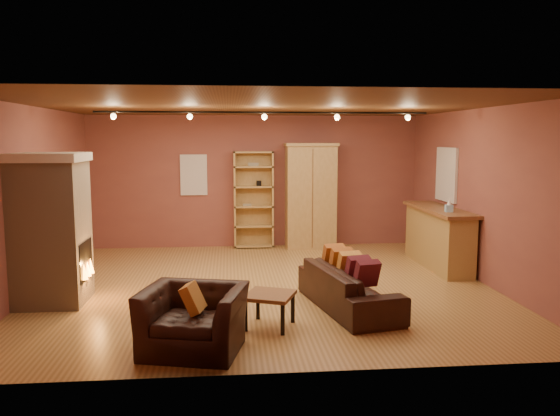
{
  "coord_description": "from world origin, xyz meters",
  "views": [
    {
      "loc": [
        -0.56,
        -8.39,
        2.32
      ],
      "look_at": [
        0.25,
        0.2,
        1.21
      ],
      "focal_mm": 35.0,
      "sensor_mm": 36.0,
      "label": 1
    }
  ],
  "objects": [
    {
      "name": "floor",
      "position": [
        0.0,
        0.0,
        0.0
      ],
      "size": [
        7.0,
        7.0,
        0.0
      ],
      "primitive_type": "plane",
      "color": "olive",
      "rests_on": "ground"
    },
    {
      "name": "ceiling",
      "position": [
        0.0,
        0.0,
        2.8
      ],
      "size": [
        7.0,
        7.0,
        0.0
      ],
      "primitive_type": "plane",
      "rotation": [
        3.14,
        0.0,
        0.0
      ],
      "color": "brown",
      "rests_on": "back_wall"
    },
    {
      "name": "back_wall",
      "position": [
        0.0,
        3.25,
        1.4
      ],
      "size": [
        7.0,
        0.02,
        2.8
      ],
      "primitive_type": "cube",
      "color": "brown",
      "rests_on": "floor"
    },
    {
      "name": "left_wall",
      "position": [
        -3.5,
        0.0,
        1.4
      ],
      "size": [
        0.02,
        6.5,
        2.8
      ],
      "primitive_type": "cube",
      "color": "brown",
      "rests_on": "floor"
    },
    {
      "name": "right_wall",
      "position": [
        3.5,
        0.0,
        1.4
      ],
      "size": [
        0.02,
        6.5,
        2.8
      ],
      "primitive_type": "cube",
      "color": "brown",
      "rests_on": "floor"
    },
    {
      "name": "fireplace",
      "position": [
        -3.04,
        -0.6,
        1.06
      ],
      "size": [
        1.01,
        0.98,
        2.12
      ],
      "color": "tan",
      "rests_on": "floor"
    },
    {
      "name": "back_window",
      "position": [
        -1.3,
        3.23,
        1.55
      ],
      "size": [
        0.56,
        0.04,
        0.86
      ],
      "primitive_type": "cube",
      "color": "silver",
      "rests_on": "back_wall"
    },
    {
      "name": "bookcase",
      "position": [
        -0.05,
        3.14,
        1.04
      ],
      "size": [
        0.84,
        0.33,
        2.05
      ],
      "color": "tan",
      "rests_on": "floor"
    },
    {
      "name": "armoire",
      "position": [
        1.16,
        2.97,
        1.11
      ],
      "size": [
        1.09,
        0.62,
        2.22
      ],
      "color": "tan",
      "rests_on": "floor"
    },
    {
      "name": "bar_counter",
      "position": [
        3.2,
        1.02,
        0.55
      ],
      "size": [
        0.6,
        2.25,
        1.08
      ],
      "color": "tan",
      "rests_on": "floor"
    },
    {
      "name": "tissue_box",
      "position": [
        3.15,
        0.46,
        1.17
      ],
      "size": [
        0.14,
        0.14,
        0.22
      ],
      "rotation": [
        0.0,
        0.0,
        -0.15
      ],
      "color": "#8DBCE2",
      "rests_on": "bar_counter"
    },
    {
      "name": "right_window",
      "position": [
        3.47,
        1.4,
        1.65
      ],
      "size": [
        0.05,
        0.9,
        1.0
      ],
      "primitive_type": "cube",
      "color": "silver",
      "rests_on": "right_wall"
    },
    {
      "name": "loveseat",
      "position": [
        1.05,
        -1.26,
        0.4
      ],
      "size": [
        0.97,
        2.06,
        0.8
      ],
      "rotation": [
        0.0,
        0.0,
        1.77
      ],
      "color": "black",
      "rests_on": "floor"
    },
    {
      "name": "armchair",
      "position": [
        -0.97,
        -2.56,
        0.47
      ],
      "size": [
        1.21,
        0.93,
        0.94
      ],
      "rotation": [
        0.0,
        0.0,
        -0.24
      ],
      "color": "black",
      "rests_on": "floor"
    },
    {
      "name": "coffee_table",
      "position": [
        -0.08,
        -1.89,
        0.36
      ],
      "size": [
        0.72,
        0.72,
        0.42
      ],
      "rotation": [
        0.0,
        0.0,
        -0.38
      ],
      "color": "brown",
      "rests_on": "floor"
    },
    {
      "name": "track_rail",
      "position": [
        0.0,
        0.2,
        2.69
      ],
      "size": [
        5.2,
        0.09,
        0.13
      ],
      "color": "black",
      "rests_on": "ceiling"
    }
  ]
}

